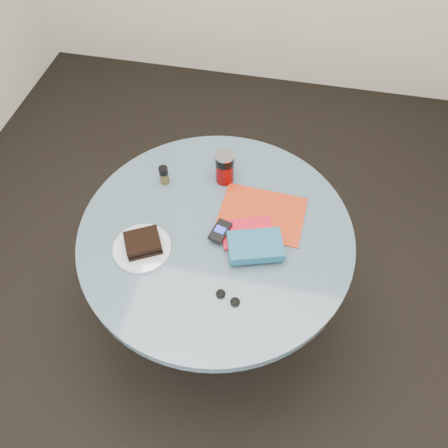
% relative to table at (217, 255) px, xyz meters
% --- Properties ---
extents(ground, '(4.00, 4.00, 0.00)m').
position_rel_table_xyz_m(ground, '(0.00, 0.00, -0.59)').
color(ground, black).
rests_on(ground, ground).
extents(table, '(1.00, 1.00, 0.75)m').
position_rel_table_xyz_m(table, '(0.00, 0.00, 0.00)').
color(table, black).
rests_on(table, ground).
extents(plate, '(0.21, 0.21, 0.01)m').
position_rel_table_xyz_m(plate, '(-0.24, -0.13, 0.17)').
color(plate, silver).
rests_on(plate, table).
extents(sandwich, '(0.15, 0.15, 0.04)m').
position_rel_table_xyz_m(sandwich, '(-0.23, -0.12, 0.20)').
color(sandwich, black).
rests_on(sandwich, plate).
extents(soda_can, '(0.08, 0.08, 0.14)m').
position_rel_table_xyz_m(soda_can, '(-0.02, 0.25, 0.23)').
color(soda_can, '#670505').
rests_on(soda_can, table).
extents(pepper_grinder, '(0.04, 0.04, 0.08)m').
position_rel_table_xyz_m(pepper_grinder, '(-0.25, 0.19, 0.21)').
color(pepper_grinder, '#413B1B').
rests_on(pepper_grinder, table).
extents(magazine, '(0.32, 0.25, 0.01)m').
position_rel_table_xyz_m(magazine, '(0.15, 0.11, 0.17)').
color(magazine, '#A0290E').
rests_on(magazine, table).
extents(red_book, '(0.21, 0.18, 0.02)m').
position_rel_table_xyz_m(red_book, '(0.11, 0.01, 0.18)').
color(red_book, red).
rests_on(red_book, magazine).
extents(novel, '(0.21, 0.17, 0.04)m').
position_rel_table_xyz_m(novel, '(0.15, -0.06, 0.20)').
color(novel, navy).
rests_on(novel, red_book).
extents(mp3_player, '(0.08, 0.10, 0.02)m').
position_rel_table_xyz_m(mp3_player, '(0.02, -0.02, 0.19)').
color(mp3_player, black).
rests_on(mp3_player, red_book).
extents(headphones, '(0.09, 0.06, 0.02)m').
position_rel_table_xyz_m(headphones, '(0.10, -0.26, 0.17)').
color(headphones, black).
rests_on(headphones, table).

